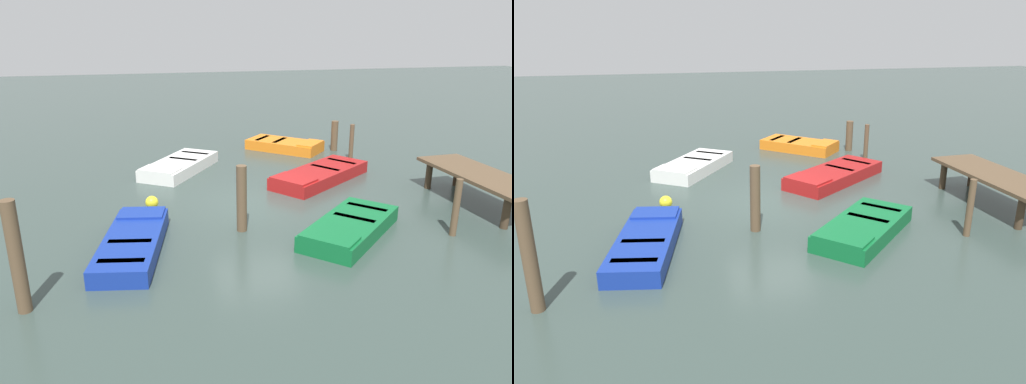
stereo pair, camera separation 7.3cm
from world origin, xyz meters
TOP-DOWN VIEW (x-y plane):
  - ground_plane at (0.00, 0.00)m, footprint 80.00×80.00m
  - dock_segment at (1.53, 6.30)m, footprint 4.31×1.70m
  - rowboat_orange at (-5.95, 2.59)m, footprint 3.06×3.16m
  - rowboat_red at (-1.64, 2.56)m, footprint 3.48×3.97m
  - rowboat_white at (-3.80, -1.94)m, footprint 3.61×3.06m
  - rowboat_green at (2.80, 1.76)m, footprint 3.29×3.30m
  - rowboat_blue at (2.51, -3.51)m, footprint 3.69×1.83m
  - mooring_piling_mid_right at (3.35, 4.30)m, footprint 0.17×0.17m
  - mooring_piling_near_right at (-3.78, 4.59)m, footprint 0.17×0.17m
  - mooring_piling_mid_left at (-5.48, 4.57)m, footprint 0.28×0.28m
  - mooring_piling_center at (4.66, -5.45)m, footprint 0.26×0.26m
  - mooring_piling_far_right at (1.88, -0.80)m, footprint 0.26×0.26m
  - marker_buoy at (0.07, -3.00)m, footprint 0.36×0.36m

SIDE VIEW (x-z plane):
  - ground_plane at x=0.00m, z-range 0.00..0.00m
  - rowboat_red at x=-1.64m, z-range -0.01..0.45m
  - rowboat_blue at x=2.51m, z-range -0.01..0.45m
  - rowboat_white at x=-3.80m, z-range -0.01..0.45m
  - rowboat_green at x=2.80m, z-range -0.01..0.45m
  - rowboat_orange at x=-5.95m, z-range -0.01..0.45m
  - marker_buoy at x=0.07m, z-range 0.05..0.53m
  - mooring_piling_mid_left at x=-5.48m, z-range 0.00..1.23m
  - mooring_piling_near_right at x=-3.78m, z-range 0.00..1.42m
  - mooring_piling_mid_right at x=3.35m, z-range 0.00..1.48m
  - dock_segment at x=1.53m, z-range 0.34..1.29m
  - mooring_piling_far_right at x=1.88m, z-range 0.00..1.73m
  - mooring_piling_center at x=4.66m, z-range 0.00..2.19m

